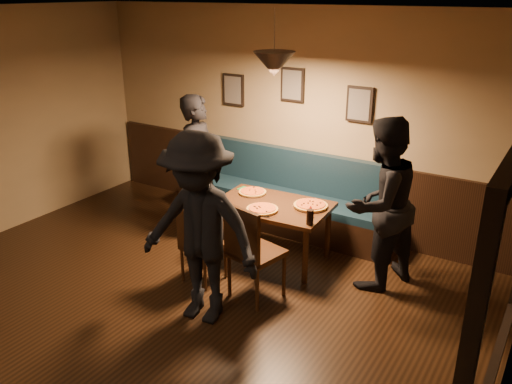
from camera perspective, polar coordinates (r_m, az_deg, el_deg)
floor at (r=4.92m, az=-17.18°, el=-17.07°), size 7.00×7.00×0.00m
ceiling at (r=3.92m, az=-21.78°, el=17.31°), size 7.00×7.00×0.00m
wall_back at (r=6.82m, az=4.03°, el=7.88°), size 6.00×0.00×6.00m
wall_right at (r=2.84m, az=24.79°, el=-14.65°), size 0.00×7.00×7.00m
wainscot at (r=7.06m, az=3.73°, el=0.71°), size 5.88×0.06×1.00m
booth_bench at (r=6.84m, az=2.64°, el=0.04°), size 3.00×0.60×1.00m
window_frame at (r=3.22m, az=25.73°, el=-8.27°), size 0.06×2.56×1.86m
window_glass at (r=3.22m, az=25.20°, el=-8.16°), size 0.00×2.40×2.40m
picture_left at (r=7.20m, az=-2.46°, el=11.05°), size 0.32×0.04×0.42m
picture_center at (r=6.71m, az=4.01°, el=11.57°), size 0.32×0.04×0.42m
picture_right at (r=6.37m, az=11.21°, el=9.33°), size 0.32×0.04×0.42m
pendant_lamp at (r=5.55m, az=1.98°, el=13.76°), size 0.44×0.44×0.25m
dining_table at (r=6.10m, az=1.76°, el=-4.30°), size 1.34×0.91×0.69m
chair_near_left at (r=5.64m, az=-5.76°, el=-5.61°), size 0.42×0.42×0.87m
chair_near_right at (r=5.28m, az=0.08°, el=-6.39°), size 0.55×0.55×1.04m
diner_left at (r=6.53m, az=-6.13°, el=2.69°), size 0.56×0.74×1.81m
diner_right at (r=5.51m, az=13.38°, el=-1.30°), size 0.98×1.09×1.83m
diner_front at (r=4.81m, az=-6.19°, el=-4.09°), size 1.26×0.82×1.85m
pizza_a at (r=6.25m, az=-0.39°, el=0.00°), size 0.43×0.43×0.04m
pizza_b at (r=5.77m, az=0.69°, el=-1.87°), size 0.36×0.36×0.04m
pizza_c at (r=5.89m, az=5.96°, el=-1.45°), size 0.45×0.45×0.04m
soda_glass at (r=5.45m, az=5.89°, el=-2.72°), size 0.10×0.10×0.16m
tabasco_bottle at (r=5.63m, az=5.95°, el=-2.08°), size 0.04×0.04×0.13m
napkin_a at (r=6.39m, az=-1.26°, el=0.34°), size 0.15×0.15×0.01m
napkin_b at (r=6.02m, az=-4.27°, el=-1.07°), size 0.17×0.17×0.01m
cutlery_set at (r=5.66m, az=-0.07°, el=-2.53°), size 0.20×0.06×0.00m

